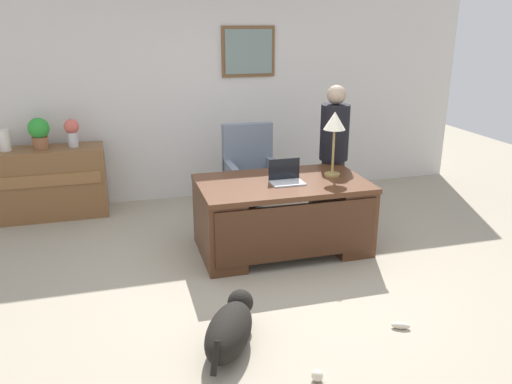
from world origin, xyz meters
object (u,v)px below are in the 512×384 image
(desk_lamp, at_px, (334,125))
(person_standing, at_px, (334,155))
(dog_lying, at_px, (230,328))
(potted_plant, at_px, (39,132))
(vase_with_flowers, at_px, (72,131))
(laptop, at_px, (286,177))
(vase_empty, at_px, (4,140))
(dog_toy_bone, at_px, (401,326))
(credenza, at_px, (44,183))
(desk, at_px, (283,214))
(armchair, at_px, (251,177))
(dog_toy_ball, at_px, (317,376))

(desk_lamp, bearing_deg, person_standing, 65.09)
(dog_lying, xyz_separation_m, potted_plant, (-1.51, 3.15, 0.88))
(vase_with_flowers, bearing_deg, laptop, -39.11)
(vase_with_flowers, bearing_deg, vase_empty, 180.00)
(laptop, xyz_separation_m, dog_toy_bone, (0.40, -1.60, -0.76))
(credenza, bearing_deg, desk, -34.49)
(desk, xyz_separation_m, vase_with_flowers, (-2.04, 1.66, 0.63))
(desk_lamp, height_order, vase_with_flowers, desk_lamp)
(armchair, height_order, vase_with_flowers, vase_with_flowers)
(laptop, bearing_deg, vase_empty, 149.06)
(armchair, xyz_separation_m, laptop, (0.07, -1.05, 0.30))
(armchair, height_order, dog_lying, armchair)
(credenza, bearing_deg, dog_toy_bone, -49.04)
(credenza, height_order, potted_plant, potted_plant)
(credenza, relative_size, dog_toy_bone, 9.76)
(laptop, bearing_deg, potted_plant, 145.27)
(dog_lying, bearing_deg, dog_toy_ball, -48.02)
(vase_with_flowers, relative_size, dog_toy_bone, 2.26)
(potted_plant, xyz_separation_m, dog_toy_bone, (2.82, -3.28, -1.01))
(armchair, bearing_deg, vase_with_flowers, 162.50)
(desk, xyz_separation_m, laptop, (0.02, -0.01, 0.39))
(armchair, bearing_deg, dog_toy_ball, -96.95)
(credenza, relative_size, vase_empty, 5.85)
(desk, xyz_separation_m, potted_plant, (-2.40, 1.66, 0.64))
(armchair, height_order, laptop, armchair)
(credenza, distance_m, vase_with_flowers, 0.72)
(dog_toy_bone, bearing_deg, potted_plant, 130.74)
(dog_lying, bearing_deg, credenza, 115.97)
(person_standing, height_order, desk_lamp, person_standing)
(dog_lying, relative_size, vase_with_flowers, 2.36)
(credenza, distance_m, laptop, 2.99)
(person_standing, distance_m, laptop, 0.97)
(armchair, relative_size, dog_toy_bone, 7.58)
(laptop, xyz_separation_m, vase_empty, (-2.80, 1.68, 0.17))
(potted_plant, bearing_deg, laptop, -34.73)
(laptop, bearing_deg, desk, 145.93)
(desk, distance_m, dog_toy_bone, 1.71)
(laptop, distance_m, vase_empty, 3.27)
(armchair, bearing_deg, vase_empty, 167.03)
(desk_lamp, height_order, potted_plant, desk_lamp)
(dog_lying, bearing_deg, armchair, 71.70)
(person_standing, xyz_separation_m, laptop, (-0.77, -0.59, -0.03))
(person_standing, distance_m, dog_toy_ball, 2.96)
(laptop, relative_size, desk_lamp, 0.48)
(dog_lying, distance_m, dog_toy_ball, 0.70)
(armchair, xyz_separation_m, dog_toy_bone, (0.47, -2.65, -0.46))
(potted_plant, distance_m, dog_toy_bone, 4.44)
(person_standing, distance_m, desk_lamp, 0.71)
(desk_lamp, bearing_deg, credenza, 152.00)
(desk, distance_m, dog_lying, 1.75)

